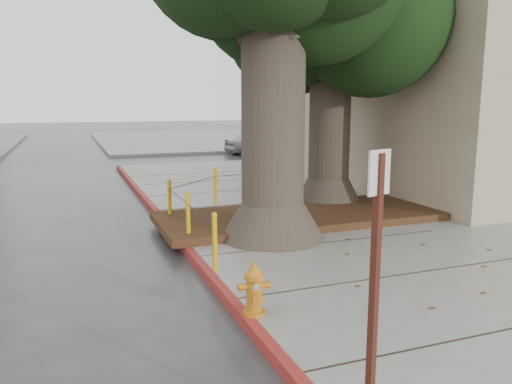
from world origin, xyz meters
The scene contains 13 objects.
ground centered at (0.00, 0.00, 0.00)m, with size 140.00×140.00×0.00m, color #28282B.
sidewalk_far centered at (6.00, 30.00, 0.07)m, with size 16.00×20.00×0.15m, color slate.
curb_red centered at (-2.00, 2.50, 0.07)m, with size 0.14×26.00×0.16m, color maroon.
planter_bed centered at (0.90, 3.90, 0.23)m, with size 6.40×2.60×0.16m, color black.
building_corner centered at (10.00, 8.50, 5.00)m, with size 12.00×13.00×10.00m, color tan.
building_side_white centered at (16.00, 26.00, 4.50)m, with size 10.00×10.00×9.00m, color silver.
building_side_grey centered at (22.00, 32.00, 6.00)m, with size 12.00×14.00×12.00m, color slate.
tree_far centered at (2.64, 5.32, 5.02)m, with size 4.50×3.80×7.17m.
bollard_ring centered at (-0.87, 4.38, 0.66)m, with size 3.79×5.39×0.95m.
fire_hydrant centered at (-1.90, -0.56, 0.48)m, with size 0.36×0.33×0.68m.
signpost centered at (-1.95, -3.15, 1.44)m, with size 0.22×0.09×2.29m.
car_silver centered at (5.64, 19.34, 0.57)m, with size 1.35×3.37×1.15m, color #A4A3A8.
car_red centered at (12.46, 19.97, 0.61)m, with size 1.29×3.70×1.22m, color maroon.
Camera 1 is at (-3.96, -6.03, 2.75)m, focal length 35.00 mm.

